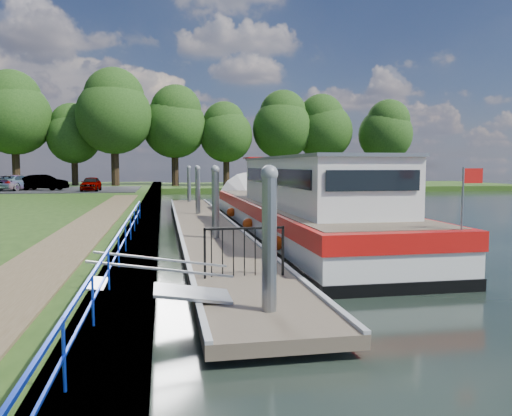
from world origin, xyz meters
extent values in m
plane|color=black|center=(0.00, 0.00, 0.00)|extent=(160.00, 160.00, 0.00)
cube|color=#473D2D|center=(-2.55, 15.00, 0.39)|extent=(1.10, 90.00, 0.78)
cube|color=#244112|center=(12.00, 52.00, 0.30)|extent=(60.00, 18.00, 0.60)
cube|color=brown|center=(-4.40, 8.00, 0.80)|extent=(1.60, 40.00, 0.05)
cube|color=black|center=(-11.00, 38.00, 0.81)|extent=(14.00, 12.00, 0.06)
cube|color=#0C2DBF|center=(-2.75, 3.00, 1.48)|extent=(0.04, 18.00, 0.04)
cube|color=#0C2DBF|center=(-2.75, 3.00, 1.12)|extent=(0.03, 18.00, 0.03)
cylinder|color=#0C2DBF|center=(-2.75, -4.00, 1.14)|extent=(0.04, 0.04, 0.72)
cylinder|color=#0C2DBF|center=(-2.75, -2.00, 1.14)|extent=(0.04, 0.04, 0.72)
cylinder|color=#0C2DBF|center=(-2.75, 0.00, 1.14)|extent=(0.04, 0.04, 0.72)
cylinder|color=#0C2DBF|center=(-2.75, 2.00, 1.14)|extent=(0.04, 0.04, 0.72)
cylinder|color=#0C2DBF|center=(-2.75, 4.00, 1.14)|extent=(0.04, 0.04, 0.72)
cylinder|color=#0C2DBF|center=(-2.75, 6.00, 1.14)|extent=(0.04, 0.04, 0.72)
cylinder|color=#0C2DBF|center=(-2.75, 8.00, 1.14)|extent=(0.04, 0.04, 0.72)
cylinder|color=#0C2DBF|center=(-2.75, 10.00, 1.14)|extent=(0.04, 0.04, 0.72)
cylinder|color=#0C2DBF|center=(-2.75, 12.00, 1.14)|extent=(0.04, 0.04, 0.72)
cube|color=brown|center=(0.00, 13.00, 0.28)|extent=(2.50, 30.00, 0.24)
cube|color=#9EA0A3|center=(0.00, 1.00, 0.05)|extent=(2.30, 5.00, 0.30)
cube|color=#9EA0A3|center=(0.00, 9.00, 0.05)|extent=(2.30, 5.00, 0.30)
cube|color=#9EA0A3|center=(0.00, 17.00, 0.05)|extent=(2.30, 5.00, 0.30)
cube|color=#9EA0A3|center=(0.00, 25.00, 0.05)|extent=(2.30, 5.00, 0.30)
cube|color=#9EA0A3|center=(1.19, 13.00, 0.43)|extent=(0.12, 30.00, 0.06)
cube|color=#9EA0A3|center=(-1.19, 13.00, 0.43)|extent=(0.12, 30.00, 0.06)
cylinder|color=gray|center=(0.00, -0.50, 1.10)|extent=(0.26, 0.26, 3.40)
sphere|color=gray|center=(0.00, -0.50, 2.80)|extent=(0.30, 0.30, 0.30)
cylinder|color=gray|center=(0.00, 8.50, 1.10)|extent=(0.26, 0.26, 3.40)
sphere|color=gray|center=(0.00, 8.50, 2.80)|extent=(0.30, 0.30, 0.30)
cylinder|color=gray|center=(0.00, 17.50, 1.10)|extent=(0.26, 0.26, 3.40)
sphere|color=gray|center=(0.00, 17.50, 2.80)|extent=(0.30, 0.30, 0.30)
cylinder|color=gray|center=(0.00, 26.50, 1.10)|extent=(0.26, 0.26, 3.40)
sphere|color=gray|center=(0.00, 26.50, 2.80)|extent=(0.30, 0.30, 0.30)
cube|color=#A5A8AD|center=(-1.85, 0.50, 0.60)|extent=(2.58, 1.00, 0.43)
cube|color=#A5A8AD|center=(-1.85, 0.02, 1.10)|extent=(2.58, 0.04, 0.41)
cube|color=#A5A8AD|center=(-1.85, 0.98, 1.10)|extent=(2.58, 0.04, 0.41)
cube|color=black|center=(-0.90, 2.20, 0.98)|extent=(0.05, 0.05, 1.15)
cube|color=black|center=(0.90, 2.20, 0.98)|extent=(0.05, 0.05, 1.15)
cube|color=black|center=(0.00, 2.20, 1.52)|extent=(1.85, 0.05, 0.05)
cube|color=black|center=(-0.75, 2.20, 0.98)|extent=(0.02, 0.02, 1.10)
cube|color=black|center=(-0.50, 2.20, 0.98)|extent=(0.02, 0.02, 1.10)
cube|color=black|center=(-0.25, 2.20, 0.98)|extent=(0.02, 0.02, 1.10)
cube|color=black|center=(0.00, 2.20, 0.98)|extent=(0.02, 0.02, 1.10)
cube|color=black|center=(0.25, 2.20, 0.98)|extent=(0.02, 0.02, 1.10)
cube|color=black|center=(0.50, 2.20, 0.98)|extent=(0.02, 0.02, 1.10)
cube|color=black|center=(0.75, 2.20, 0.98)|extent=(0.02, 0.02, 1.10)
cube|color=black|center=(3.60, 11.39, 0.02)|extent=(4.00, 20.00, 0.55)
cube|color=silver|center=(3.60, 11.39, 0.62)|extent=(3.96, 19.90, 0.65)
cube|color=red|center=(3.60, 11.39, 1.18)|extent=(4.04, 20.00, 0.48)
cube|color=brown|center=(3.60, 11.39, 1.42)|extent=(3.68, 19.20, 0.04)
cone|color=silver|center=(3.60, 21.79, 0.55)|extent=(4.00, 1.50, 4.00)
cube|color=silver|center=(3.60, 8.89, 2.30)|extent=(3.00, 11.00, 1.75)
cube|color=gray|center=(3.60, 8.89, 3.22)|extent=(3.10, 11.20, 0.10)
cube|color=black|center=(2.08, 8.89, 2.55)|extent=(0.04, 10.00, 0.55)
cube|color=black|center=(5.12, 8.89, 2.55)|extent=(0.04, 10.00, 0.55)
cube|color=black|center=(3.60, 14.44, 2.55)|extent=(2.60, 0.04, 0.55)
cube|color=black|center=(3.60, 3.34, 2.55)|extent=(2.60, 0.04, 0.55)
cube|color=red|center=(3.60, 14.09, 3.30)|extent=(3.20, 1.60, 0.06)
cylinder|color=gray|center=(5.10, 1.69, 2.15)|extent=(0.05, 0.05, 1.50)
cube|color=red|center=(5.35, 1.69, 2.70)|extent=(0.50, 0.02, 0.35)
sphere|color=#C6400B|center=(1.48, 5.39, 0.65)|extent=(0.44, 0.44, 0.44)
sphere|color=#C6400B|center=(1.48, 10.39, 0.65)|extent=(0.44, 0.44, 0.44)
sphere|color=#C6400B|center=(1.48, 15.39, 0.65)|extent=(0.44, 0.44, 0.44)
imported|color=#594C47|center=(2.40, 4.06, 2.30)|extent=(0.48, 0.67, 1.72)
cylinder|color=#332316|center=(-17.49, 49.36, 2.70)|extent=(0.83, 0.83, 4.21)
sphere|color=#1A3911|center=(-17.49, 49.36, 8.08)|extent=(7.95, 7.95, 7.95)
sphere|color=#1A3911|center=(-17.71, 49.47, 10.07)|extent=(6.31, 6.31, 6.31)
cylinder|color=#332316|center=(-11.50, 49.87, 2.15)|extent=(0.70, 0.70, 3.10)
sphere|color=#1A3911|center=(-11.50, 49.87, 6.11)|extent=(5.85, 5.85, 5.85)
sphere|color=#1A3911|center=(-11.67, 50.04, 7.57)|extent=(4.65, 4.65, 4.65)
cylinder|color=#332316|center=(-6.89, 47.36, 2.75)|extent=(0.84, 0.84, 4.29)
sphere|color=#1A3911|center=(-6.89, 47.36, 8.23)|extent=(8.10, 8.10, 8.10)
sphere|color=#1A3911|center=(-6.84, 47.51, 10.25)|extent=(6.44, 6.44, 6.44)
cylinder|color=#332316|center=(-0.41, 49.36, 2.52)|extent=(0.79, 0.79, 3.83)
sphere|color=#1A3911|center=(-0.41, 49.36, 7.42)|extent=(7.24, 7.24, 7.24)
sphere|color=#1A3911|center=(-0.22, 49.13, 9.23)|extent=(5.75, 5.75, 5.75)
cylinder|color=#332316|center=(5.49, 49.09, 2.23)|extent=(0.72, 0.72, 3.26)
sphere|color=#1A3911|center=(5.49, 49.09, 6.40)|extent=(6.16, 6.16, 6.16)
sphere|color=#1A3911|center=(5.30, 49.34, 7.93)|extent=(4.89, 4.89, 4.89)
cylinder|color=#332316|center=(12.25, 49.38, 2.49)|extent=(0.78, 0.78, 3.77)
sphere|color=#1A3911|center=(12.25, 49.38, 7.31)|extent=(7.13, 7.13, 7.13)
sphere|color=#1A3911|center=(12.38, 49.62, 9.09)|extent=(5.66, 5.66, 5.66)
cylinder|color=#332316|center=(17.42, 49.40, 2.42)|extent=(0.77, 0.77, 3.65)
sphere|color=#1A3911|center=(17.42, 49.40, 7.09)|extent=(6.89, 6.89, 6.89)
sphere|color=#1A3911|center=(17.07, 49.41, 8.81)|extent=(5.47, 5.47, 5.47)
cylinder|color=#332316|center=(24.52, 47.52, 2.30)|extent=(0.74, 0.74, 3.41)
sphere|color=#1A3911|center=(24.52, 47.52, 6.66)|extent=(6.43, 6.43, 6.43)
sphere|color=#1A3911|center=(24.75, 47.30, 8.26)|extent=(5.11, 5.11, 5.11)
imported|color=#999999|center=(-7.72, 34.65, 1.44)|extent=(1.46, 3.55, 1.20)
imported|color=#999999|center=(-11.93, 36.65, 1.50)|extent=(4.28, 2.53, 1.33)
imported|color=#999999|center=(-14.11, 37.04, 1.49)|extent=(3.24, 4.85, 1.30)
camera|label=1|loc=(-1.80, -8.87, 2.94)|focal=35.00mm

